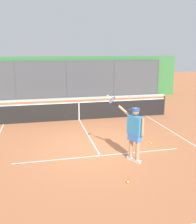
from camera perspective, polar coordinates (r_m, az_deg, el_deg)
ground_plane at (r=9.67m, az=-0.60°, el=-7.97°), size 60.00×60.00×0.00m
court_line_markings at (r=8.71m, az=0.93°, el=-10.50°), size 7.59×8.76×0.01m
fence_backdrop at (r=19.42m, az=-7.23°, el=7.62°), size 17.39×1.37×3.11m
tennis_net at (r=13.30m, az=-4.29°, el=0.31°), size 9.75×0.09×1.07m
tennis_player at (r=8.29m, az=8.15°, el=-3.97°), size 0.95×1.21×2.09m
tennis_ball_near_net at (r=7.32m, az=6.69°, el=-15.34°), size 0.07×0.07×0.07m
tennis_ball_by_sideline at (r=10.22m, az=11.71°, el=-6.84°), size 0.07×0.07×0.07m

